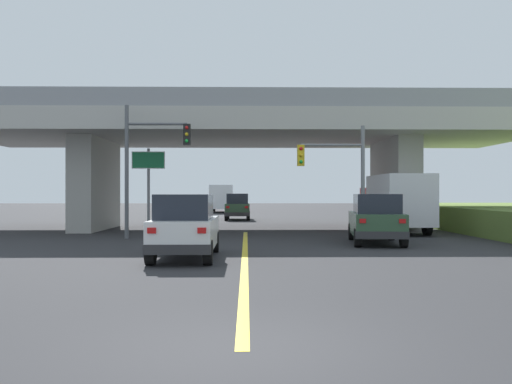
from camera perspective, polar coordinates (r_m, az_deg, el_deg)
The scene contains 11 objects.
ground at distance 31.45m, azimuth -1.09°, elevation -3.87°, with size 160.00×160.00×0.00m, color #2B2B2D.
overpass_bridge at distance 31.52m, azimuth -1.09°, elevation 5.41°, with size 31.34×10.79×7.08m.
lane_divider_stripe at distance 18.16m, azimuth -1.16°, elevation -6.61°, with size 0.20×21.82×0.01m, color yellow.
suv_lead at distance 17.45m, azimuth -7.30°, elevation -3.55°, with size 1.89×4.60×2.02m.
suv_crossing at distance 22.93m, azimuth 12.31°, elevation -2.72°, with size 2.47×4.70×2.02m.
box_truck at distance 29.58m, azimuth 14.25°, elevation -1.04°, with size 2.33×6.98×2.98m.
sedan_oncoming at distance 42.42m, azimuth -1.92°, elevation -1.53°, with size 1.89×4.38×2.02m.
traffic_signal_nearside at distance 25.49m, azimuth 8.65°, elevation 2.40°, with size 3.10×0.36×5.15m.
traffic_signal_farside at distance 25.51m, azimuth -11.19°, elevation 3.72°, with size 2.98×0.36×6.06m.
highway_sign at distance 28.80m, azimuth -11.08°, elevation 2.19°, with size 1.70×0.17×4.35m.
semi_truck_distant at distance 58.75m, azimuth -3.57°, elevation -0.62°, with size 2.33×6.83×2.89m.
Camera 1 is at (0.06, -7.13, 2.06)m, focal length 38.64 mm.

